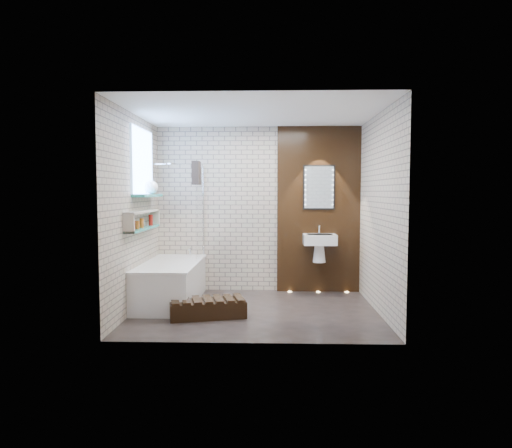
{
  "coord_description": "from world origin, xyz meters",
  "views": [
    {
      "loc": [
        0.2,
        -6.06,
        1.58
      ],
      "look_at": [
        0.0,
        0.15,
        1.15
      ],
      "focal_mm": 32.6,
      "sensor_mm": 36.0,
      "label": 1
    }
  ],
  "objects_px": {
    "washbasin": "(320,243)",
    "walnut_step": "(208,309)",
    "bath_screen": "(200,212)",
    "bathtub": "(171,282)",
    "led_mirror": "(319,187)"
  },
  "relations": [
    {
      "from": "washbasin",
      "to": "bath_screen",
      "type": "bearing_deg",
      "value": -174.22
    },
    {
      "from": "bathtub",
      "to": "bath_screen",
      "type": "xyz_separation_m",
      "value": [
        0.35,
        0.44,
        0.99
      ]
    },
    {
      "from": "bathtub",
      "to": "washbasin",
      "type": "bearing_deg",
      "value": 16.01
    },
    {
      "from": "washbasin",
      "to": "led_mirror",
      "type": "xyz_separation_m",
      "value": [
        0.0,
        0.16,
        0.86
      ]
    },
    {
      "from": "bathtub",
      "to": "bath_screen",
      "type": "distance_m",
      "value": 1.14
    },
    {
      "from": "bath_screen",
      "to": "led_mirror",
      "type": "distance_m",
      "value": 1.89
    },
    {
      "from": "led_mirror",
      "to": "walnut_step",
      "type": "relative_size",
      "value": 0.74
    },
    {
      "from": "bathtub",
      "to": "walnut_step",
      "type": "relative_size",
      "value": 1.84
    },
    {
      "from": "washbasin",
      "to": "bathtub",
      "type": "bearing_deg",
      "value": -163.99
    },
    {
      "from": "bath_screen",
      "to": "washbasin",
      "type": "xyz_separation_m",
      "value": [
        1.82,
        0.18,
        -0.49
      ]
    },
    {
      "from": "washbasin",
      "to": "walnut_step",
      "type": "xyz_separation_m",
      "value": [
        -1.55,
        -1.37,
        -0.68
      ]
    },
    {
      "from": "bathtub",
      "to": "bath_screen",
      "type": "bearing_deg",
      "value": 51.1
    },
    {
      "from": "bathtub",
      "to": "led_mirror",
      "type": "bearing_deg",
      "value": 19.78
    },
    {
      "from": "bathtub",
      "to": "washbasin",
      "type": "xyz_separation_m",
      "value": [
        2.17,
        0.62,
        0.5
      ]
    },
    {
      "from": "washbasin",
      "to": "walnut_step",
      "type": "bearing_deg",
      "value": -138.44
    }
  ]
}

